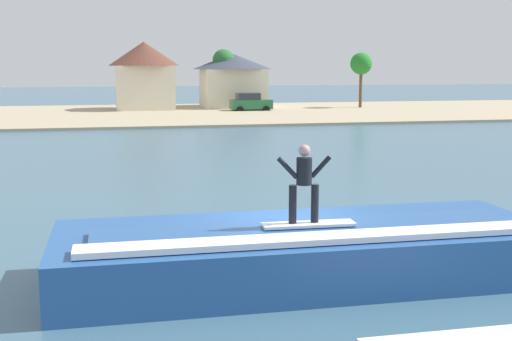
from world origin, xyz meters
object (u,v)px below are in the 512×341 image
object	(u,v)px
wave_crest	(304,252)
surfboard	(309,224)
surfer	(304,179)
car_far_shore	(250,102)
house_gabled_white	(232,78)
house_small_cottage	(144,73)
tree_tall_bare	(361,64)
tree_short_bushy	(224,62)

from	to	relation	value
wave_crest	surfboard	distance (m)	0.78
surfer	car_far_shore	bearing A→B (deg)	79.53
house_gabled_white	house_small_cottage	world-z (taller)	house_small_cottage
tree_tall_bare	wave_crest	bearing A→B (deg)	-112.22
surfboard	house_gabled_white	bearing A→B (deg)	81.39
surfboard	surfer	bearing A→B (deg)	156.85
house_gabled_white	tree_short_bushy	xyz separation A→B (m)	(-1.00, -0.56, 1.65)
wave_crest	surfboard	xyz separation A→B (m)	(-0.03, -0.36, 0.69)
tree_short_bushy	surfer	bearing A→B (deg)	-97.77
house_small_cottage	tree_tall_bare	bearing A→B (deg)	-5.12
wave_crest	tree_short_bushy	bearing A→B (deg)	82.31
car_far_shore	house_small_cottage	world-z (taller)	house_small_cottage
wave_crest	house_gabled_white	size ratio (longest dim) A/B	1.27
house_small_cottage	tree_short_bushy	bearing A→B (deg)	7.73
surfboard	house_small_cottage	world-z (taller)	house_small_cottage
surfer	house_small_cottage	world-z (taller)	house_small_cottage
surfboard	house_gabled_white	world-z (taller)	house_gabled_white
house_small_cottage	tree_short_bushy	xyz separation A→B (m)	(8.08, 1.10, 1.07)
wave_crest	surfer	size ratio (longest dim) A/B	6.44
surfer	tree_short_bushy	xyz separation A→B (m)	(7.52, 55.07, 2.61)
wave_crest	house_small_cottage	bearing A→B (deg)	90.74
surfer	tree_tall_bare	xyz separation A→B (m)	(21.24, 52.01, 2.36)
car_far_shore	surfboard	bearing A→B (deg)	-100.36
house_small_cottage	house_gabled_white	bearing A→B (deg)	10.33
tree_tall_bare	tree_short_bushy	bearing A→B (deg)	167.46
surfer	car_far_shore	world-z (taller)	surfer
house_small_cottage	tree_tall_bare	xyz separation A→B (m)	(21.81, -1.96, 0.81)
house_gabled_white	house_small_cottage	bearing A→B (deg)	-169.67
surfboard	car_far_shore	world-z (taller)	car_far_shore
surfer	house_small_cottage	distance (m)	53.99
house_gabled_white	tree_tall_bare	xyz separation A→B (m)	(12.72, -3.61, 1.39)
car_far_shore	tree_short_bushy	size ratio (longest dim) A/B	0.64
surfer	wave_crest	bearing A→B (deg)	69.35
house_small_cottage	tree_short_bushy	distance (m)	8.23
house_gabled_white	wave_crest	bearing A→B (deg)	-98.64
house_small_cottage	tree_tall_bare	size ratio (longest dim) A/B	1.20
car_far_shore	house_small_cottage	size ratio (longest dim) A/B	0.57
tree_tall_bare	surfboard	bearing A→B (deg)	-112.11
surfboard	tree_tall_bare	xyz separation A→B (m)	(21.15, 52.05, 3.29)
wave_crest	house_small_cottage	distance (m)	53.74
house_gabled_white	tree_tall_bare	size ratio (longest dim) A/B	1.42
car_far_shore	house_gabled_white	world-z (taller)	house_gabled_white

